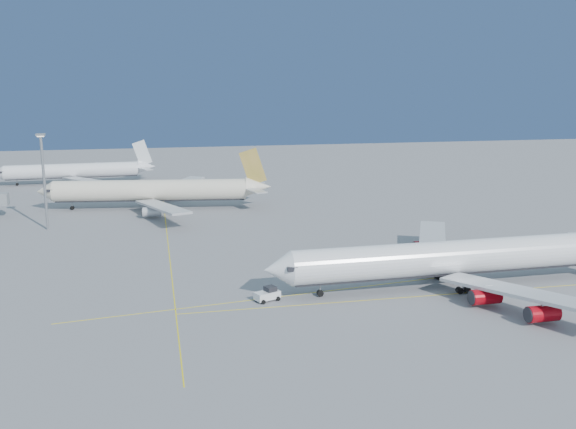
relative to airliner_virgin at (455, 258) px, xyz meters
The scene contains 7 objects.
ground 15.88m from the airliner_virgin, 140.02° to the left, with size 500.00×500.00×0.00m, color slate.
taxiway_lines 31.11m from the airliner_virgin, 148.64° to the left, with size 118.86×140.00×0.02m.
airliner_virgin is the anchor object (origin of this frame).
airliner_etihad 100.85m from the airliner_virgin, 122.11° to the left, with size 68.76×63.04×17.95m.
airliner_third 161.70m from the airliner_virgin, 120.44° to the left, with size 57.84×53.29×15.52m.
pushback_tug 35.76m from the airliner_virgin, behind, with size 4.85×3.92×2.45m.
light_mast 103.51m from the airliner_virgin, 141.93° to the left, with size 2.12×2.12×24.48m.
Camera 1 is at (-42.56, -115.03, 37.83)m, focal length 40.00 mm.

